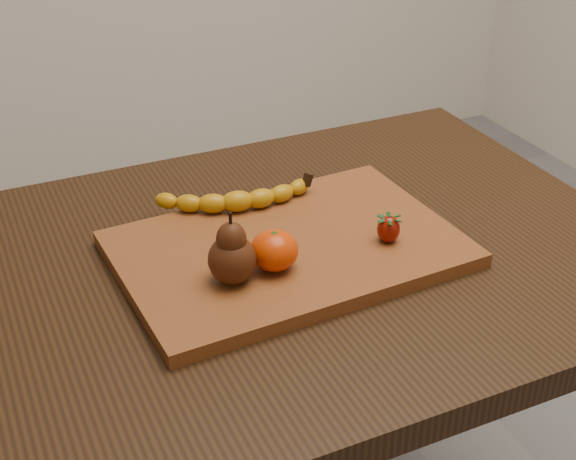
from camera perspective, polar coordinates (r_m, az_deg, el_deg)
name	(u,v)px	position (r m, az deg, el deg)	size (l,w,h in m)	color
table	(279,312)	(1.14, -0.67, -5.87)	(1.00, 0.70, 0.76)	black
cutting_board	(288,249)	(1.08, 0.00, -1.37)	(0.45, 0.30, 0.02)	brown
banana	(237,201)	(1.15, -3.62, 2.05)	(0.20, 0.05, 0.03)	#C08609
pear	(232,248)	(0.98, -4.03, -1.27)	(0.06, 0.06, 0.09)	#421D0A
mandarin	(274,250)	(1.01, -0.99, -1.45)	(0.06, 0.06, 0.05)	#D13402
strawberry	(389,228)	(1.08, 7.17, 0.13)	(0.03, 0.03, 0.04)	#800F03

